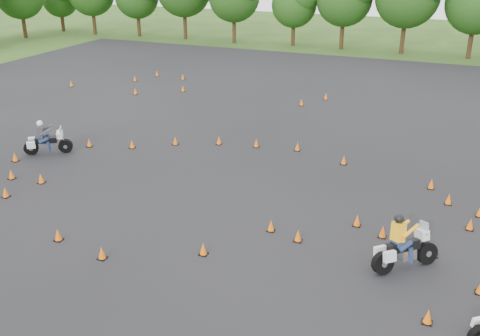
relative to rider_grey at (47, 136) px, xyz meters
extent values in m
plane|color=#2D5119|center=(11.17, -4.70, -0.96)|extent=(140.00, 140.00, 0.00)
plane|color=black|center=(11.17, 1.30, -0.96)|extent=(62.00, 62.00, 0.00)
cone|color=orange|center=(17.61, -2.28, -0.73)|extent=(0.26, 0.26, 0.45)
cone|color=orange|center=(11.89, -5.94, -0.73)|extent=(0.26, 0.26, 0.45)
cone|color=orange|center=(9.81, 13.80, -0.73)|extent=(0.26, 0.26, 0.45)
cone|color=orange|center=(19.51, -2.95, -0.73)|extent=(0.26, 0.26, 0.45)
cone|color=orange|center=(13.56, -3.42, -0.73)|extent=(0.26, 0.26, 0.45)
cone|color=orange|center=(0.53, 14.08, -0.73)|extent=(0.26, 0.26, 0.45)
cone|color=orange|center=(-8.20, 12.15, -0.73)|extent=(0.26, 0.26, 0.45)
cone|color=orange|center=(21.02, 0.90, -0.73)|extent=(0.26, 0.26, 0.45)
cone|color=orange|center=(9.80, 5.01, -0.73)|extent=(0.26, 0.26, 0.45)
cone|color=orange|center=(14.74, -3.77, -0.73)|extent=(0.26, 0.26, 0.45)
cone|color=orange|center=(-1.26, 17.46, -0.73)|extent=(0.26, 0.26, 0.45)
cone|color=orange|center=(-3.85, 17.75, -0.73)|extent=(0.26, 0.26, 0.45)
cone|color=orange|center=(12.03, 5.33, -0.73)|extent=(0.26, 0.26, 0.45)
cone|color=orange|center=(3.62, 2.32, -0.73)|extent=(0.26, 0.26, 0.45)
cone|color=orange|center=(19.57, -6.84, -0.73)|extent=(0.26, 0.26, 0.45)
cone|color=orange|center=(5.54, 3.68, -0.73)|extent=(0.26, 0.26, 0.45)
cone|color=orange|center=(2.25, -3.19, -0.73)|extent=(0.26, 0.26, 0.45)
cone|color=orange|center=(19.00, 2.97, -0.73)|extent=(0.26, 0.26, 0.45)
cone|color=orange|center=(1.34, 1.63, -0.73)|extent=(0.26, 0.26, 0.45)
cone|color=orange|center=(20.66, -0.42, -0.73)|extent=(0.26, 0.26, 0.45)
cone|color=orange|center=(16.55, -1.76, -0.73)|extent=(0.26, 0.26, 0.45)
cone|color=orange|center=(7.74, 4.64, -0.73)|extent=(0.26, 0.26, 0.45)
cone|color=orange|center=(0.62, -3.33, -0.73)|extent=(0.26, 0.26, 0.45)
cone|color=orange|center=(-2.32, 12.02, -0.73)|extent=(0.26, 0.26, 0.45)
cone|color=orange|center=(-0.85, -1.55, -0.73)|extent=(0.26, 0.26, 0.45)
cone|color=orange|center=(-4.55, 15.46, -0.73)|extent=(0.26, 0.26, 0.45)
cone|color=orange|center=(10.99, 15.92, -0.73)|extent=(0.26, 0.26, 0.45)
cone|color=orange|center=(8.71, -7.52, -0.73)|extent=(0.26, 0.26, 0.45)
cone|color=orange|center=(19.79, 1.60, -0.73)|extent=(0.26, 0.26, 0.45)
cone|color=orange|center=(14.73, 4.37, -0.73)|extent=(0.26, 0.26, 0.45)
cone|color=orange|center=(1.84, -4.97, -0.73)|extent=(0.26, 0.26, 0.45)
cone|color=orange|center=(6.44, -7.08, -0.73)|extent=(0.26, 0.26, 0.45)
camera|label=1|loc=(19.27, -20.60, 9.26)|focal=40.00mm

